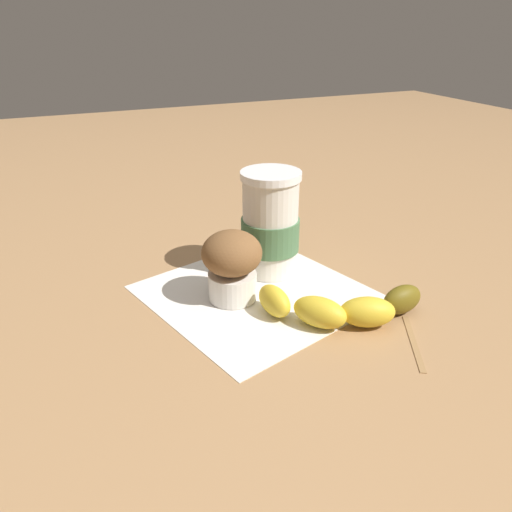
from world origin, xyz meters
The scene contains 6 objects.
ground_plane centered at (0.00, 0.00, 0.00)m, with size 3.00×3.00×0.00m, color #A87C51.
paper_napkin centered at (0.00, 0.00, 0.00)m, with size 0.26×0.26×0.00m, color white.
coffee_cup centered at (-0.05, 0.04, 0.07)m, with size 0.08×0.08×0.15m.
muffin centered at (0.00, -0.03, 0.05)m, with size 0.08×0.08×0.10m.
banana centered at (0.10, 0.07, 0.02)m, with size 0.13×0.19×0.04m.
wooden_stirrer centered at (0.18, 0.12, 0.00)m, with size 0.11×0.01×0.00m, color #9E7547.
Camera 1 is at (0.54, -0.23, 0.34)m, focal length 35.00 mm.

